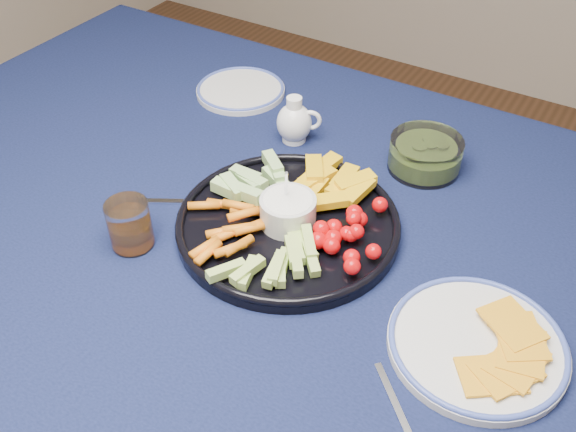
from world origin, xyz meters
The scene contains 9 objects.
dining_table centered at (0.00, 0.00, 0.66)m, with size 1.67×1.07×0.75m.
crudite_platter centered at (0.01, 0.00, 0.77)m, with size 0.36×0.36×0.11m.
creamer_pitcher centered at (-0.11, 0.23, 0.79)m, with size 0.08×0.07×0.09m.
pickle_bowl centered at (0.13, 0.27, 0.77)m, with size 0.13×0.13×0.06m.
cheese_plate centered at (0.34, -0.07, 0.76)m, with size 0.23×0.23×0.03m.
juice_tumbler centered at (-0.18, -0.15, 0.78)m, with size 0.07×0.07×0.08m.
fork_left centered at (-0.18, -0.03, 0.75)m, with size 0.16×0.10×0.00m.
fork_right centered at (0.31, -0.22, 0.75)m, with size 0.12×0.11×0.00m.
side_plate_extra centered at (-0.30, 0.32, 0.75)m, with size 0.19×0.19×0.02m.
Camera 1 is at (0.41, -0.65, 1.43)m, focal length 40.00 mm.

